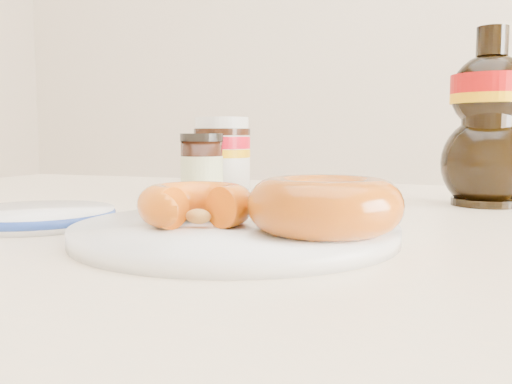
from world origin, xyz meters
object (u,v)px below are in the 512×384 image
(blue_rim_saucer, at_px, (36,216))
(donut_bitten, at_px, (196,204))
(syrup_bottle, at_px, (489,118))
(nutella_jar, at_px, (222,154))
(donut_whole, at_px, (325,205))
(dining_table, at_px, (275,291))
(plate, at_px, (235,231))
(dark_jar, at_px, (202,169))

(blue_rim_saucer, bearing_deg, donut_bitten, -7.22)
(syrup_bottle, bearing_deg, nutella_jar, -177.08)
(donut_bitten, bearing_deg, nutella_jar, 130.87)
(donut_bitten, height_order, donut_whole, donut_whole)
(dining_table, xyz_separation_m, plate, (0.01, -0.15, 0.09))
(dark_jar, height_order, blue_rim_saucer, dark_jar)
(nutella_jar, bearing_deg, blue_rim_saucer, -103.25)
(donut_whole, height_order, blue_rim_saucer, donut_whole)
(dining_table, height_order, donut_whole, donut_whole)
(nutella_jar, distance_m, syrup_bottle, 0.35)
(syrup_bottle, xyz_separation_m, blue_rim_saucer, (-0.41, -0.31, -0.10))
(donut_bitten, height_order, nutella_jar, nutella_jar)
(syrup_bottle, height_order, blue_rim_saucer, syrup_bottle)
(nutella_jar, height_order, dark_jar, nutella_jar)
(syrup_bottle, bearing_deg, plate, -122.30)
(plate, bearing_deg, dark_jar, 121.34)
(plate, height_order, syrup_bottle, syrup_bottle)
(dining_table, xyz_separation_m, nutella_jar, (-0.13, 0.15, 0.14))
(donut_bitten, bearing_deg, plate, 47.40)
(syrup_bottle, distance_m, dark_jar, 0.36)
(blue_rim_saucer, bearing_deg, dining_table, 35.17)
(dining_table, relative_size, donut_bitten, 14.70)
(plate, bearing_deg, nutella_jar, 115.36)
(plate, bearing_deg, dining_table, 95.54)
(donut_bitten, xyz_separation_m, dark_jar, (-0.11, 0.25, 0.01))
(dining_table, height_order, plate, plate)
(dining_table, distance_m, syrup_bottle, 0.34)
(dining_table, relative_size, dark_jar, 15.85)
(donut_bitten, relative_size, donut_whole, 0.82)
(donut_whole, relative_size, dark_jar, 1.32)
(plate, xyz_separation_m, donut_whole, (0.08, -0.02, 0.03))
(nutella_jar, bearing_deg, plate, -64.64)
(syrup_bottle, bearing_deg, dark_jar, -165.62)
(donut_whole, bearing_deg, blue_rim_saucer, 175.20)
(nutella_jar, bearing_deg, dark_jar, -88.29)
(plate, distance_m, nutella_jar, 0.34)
(donut_whole, bearing_deg, syrup_bottle, 69.83)
(donut_bitten, bearing_deg, donut_whole, 20.31)
(dining_table, xyz_separation_m, donut_bitten, (-0.01, -0.16, 0.11))
(dining_table, distance_m, donut_whole, 0.22)
(dark_jar, bearing_deg, dining_table, -33.32)
(plate, relative_size, blue_rim_saucer, 1.77)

